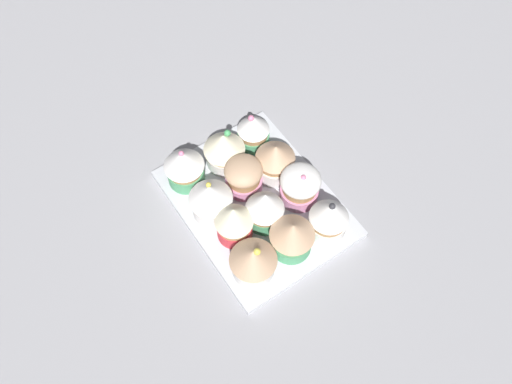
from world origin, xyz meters
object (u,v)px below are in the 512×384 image
(baking_tray, at_px, (256,203))
(cupcake_2, at_px, (234,221))
(cupcake_4, at_px, (227,147))
(cupcake_5, at_px, (244,176))
(cupcake_11, at_px, (329,216))
(cupcake_3, at_px, (253,261))
(cupcake_8, at_px, (253,130))
(cupcake_1, at_px, (211,199))
(cupcake_10, at_px, (300,186))
(cupcake_9, at_px, (275,160))
(cupcake_6, at_px, (265,208))
(cupcake_0, at_px, (184,166))
(cupcake_7, at_px, (291,236))

(baking_tray, distance_m, cupcake_2, 0.08)
(cupcake_4, bearing_deg, cupcake_5, -4.66)
(cupcake_5, distance_m, cupcake_11, 0.15)
(cupcake_5, bearing_deg, cupcake_3, -28.30)
(cupcake_5, xyz_separation_m, cupcake_8, (-0.06, 0.06, 0.00))
(cupcake_1, relative_size, cupcake_2, 0.97)
(cupcake_8, distance_m, cupcake_10, 0.13)
(cupcake_8, bearing_deg, cupcake_9, -3.78)
(cupcake_2, bearing_deg, cupcake_3, -8.82)
(baking_tray, height_order, cupcake_1, cupcake_1)
(cupcake_8, distance_m, cupcake_9, 0.07)
(cupcake_8, bearing_deg, cupcake_6, -27.46)
(cupcake_0, relative_size, cupcake_7, 1.11)
(cupcake_1, height_order, cupcake_10, cupcake_1)
(baking_tray, distance_m, cupcake_4, 0.10)
(cupcake_1, height_order, cupcake_3, cupcake_1)
(cupcake_5, distance_m, cupcake_10, 0.09)
(cupcake_6, distance_m, cupcake_10, 0.07)
(cupcake_4, height_order, cupcake_10, cupcake_4)
(cupcake_8, height_order, cupcake_11, cupcake_11)
(baking_tray, height_order, cupcake_4, cupcake_4)
(cupcake_6, bearing_deg, cupcake_2, -97.59)
(cupcake_5, xyz_separation_m, cupcake_10, (0.06, 0.06, 0.00))
(cupcake_3, height_order, cupcake_5, cupcake_3)
(cupcake_7, relative_size, cupcake_11, 0.86)
(cupcake_6, bearing_deg, baking_tray, 167.77)
(cupcake_4, bearing_deg, cupcake_10, 25.09)
(cupcake_2, bearing_deg, cupcake_0, -174.96)
(cupcake_8, bearing_deg, cupcake_2, -43.62)
(cupcake_0, bearing_deg, cupcake_2, 5.04)
(cupcake_5, bearing_deg, cupcake_8, 136.04)
(cupcake_3, relative_size, cupcake_9, 0.99)
(cupcake_2, relative_size, cupcake_8, 1.08)
(baking_tray, distance_m, cupcake_3, 0.12)
(cupcake_1, xyz_separation_m, cupcake_2, (0.05, 0.01, 0.00))
(cupcake_5, xyz_separation_m, cupcake_11, (0.13, 0.06, 0.01))
(cupcake_1, bearing_deg, cupcake_8, 119.77)
(cupcake_2, relative_size, cupcake_10, 1.14)
(baking_tray, height_order, cupcake_2, cupcake_2)
(cupcake_9, bearing_deg, cupcake_1, -87.81)
(cupcake_4, relative_size, cupcake_6, 0.99)
(cupcake_3, relative_size, cupcake_6, 0.90)
(cupcake_7, height_order, cupcake_10, cupcake_7)
(cupcake_6, relative_size, cupcake_7, 1.12)
(cupcake_6, bearing_deg, cupcake_5, 173.50)
(cupcake_0, distance_m, cupcake_3, 0.19)
(cupcake_4, height_order, cupcake_11, cupcake_11)
(cupcake_5, bearing_deg, cupcake_11, 25.04)
(baking_tray, bearing_deg, cupcake_6, -12.23)
(cupcake_3, xyz_separation_m, cupcake_9, (-0.12, 0.12, 0.00))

